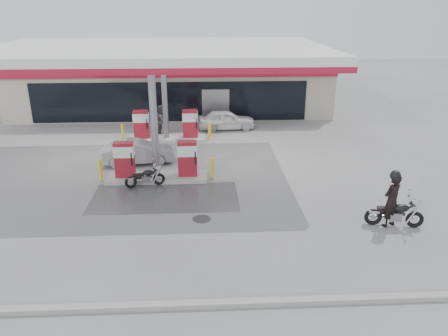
# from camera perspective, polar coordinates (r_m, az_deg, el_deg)

# --- Properties ---
(ground) EXTENTS (90.00, 90.00, 0.00)m
(ground) POSITION_cam_1_polar(r_m,az_deg,el_deg) (18.24, -9.27, -3.84)
(ground) COLOR gray
(ground) RESTS_ON ground
(wet_patch) EXTENTS (6.00, 3.00, 0.00)m
(wet_patch) POSITION_cam_1_polar(r_m,az_deg,el_deg) (18.18, -7.70, -3.82)
(wet_patch) COLOR #4C4C4F
(wet_patch) RESTS_ON ground
(drain_cover) EXTENTS (0.70, 0.70, 0.01)m
(drain_cover) POSITION_cam_1_polar(r_m,az_deg,el_deg) (16.32, -2.94, -6.66)
(drain_cover) COLOR #38383A
(drain_cover) RESTS_ON ground
(kerb) EXTENTS (28.00, 0.25, 0.15)m
(kerb) POSITION_cam_1_polar(r_m,az_deg,el_deg) (12.24, -12.70, -17.30)
(kerb) COLOR gray
(kerb) RESTS_ON ground
(store_building) EXTENTS (22.00, 8.22, 4.00)m
(store_building) POSITION_cam_1_polar(r_m,az_deg,el_deg) (32.95, -6.66, 11.06)
(store_building) COLOR #B5AE98
(store_building) RESTS_ON ground
(canopy) EXTENTS (16.00, 10.02, 5.51)m
(canopy) POSITION_cam_1_polar(r_m,az_deg,el_deg) (21.69, -8.74, 14.64)
(canopy) COLOR silver
(canopy) RESTS_ON ground
(pump_island_near) EXTENTS (5.14, 1.30, 1.78)m
(pump_island_near) POSITION_cam_1_polar(r_m,az_deg,el_deg) (19.81, -8.82, 0.45)
(pump_island_near) COLOR #9E9E99
(pump_island_near) RESTS_ON ground
(pump_island_far) EXTENTS (5.14, 1.30, 1.78)m
(pump_island_far) POSITION_cam_1_polar(r_m,az_deg,el_deg) (25.49, -7.57, 5.15)
(pump_island_far) COLOR #9E9E99
(pump_island_far) RESTS_ON ground
(main_motorcycle) EXTENTS (2.04, 0.85, 1.06)m
(main_motorcycle) POSITION_cam_1_polar(r_m,az_deg,el_deg) (16.76, 21.47, -5.65)
(main_motorcycle) COLOR black
(main_motorcycle) RESTS_ON ground
(biker_main) EXTENTS (0.87, 0.76, 2.00)m
(biker_main) POSITION_cam_1_polar(r_m,az_deg,el_deg) (16.49, 21.06, -3.98)
(biker_main) COLOR black
(biker_main) RESTS_ON ground
(parked_motorcycle) EXTENTS (1.73, 0.71, 0.90)m
(parked_motorcycle) POSITION_cam_1_polar(r_m,az_deg,el_deg) (19.24, -10.22, -1.26)
(parked_motorcycle) COLOR black
(parked_motorcycle) RESTS_ON ground
(sedan_white) EXTENTS (3.69, 1.76, 1.22)m
(sedan_white) POSITION_cam_1_polar(r_m,az_deg,el_deg) (27.60, 0.31, 6.33)
(sedan_white) COLOR white
(sedan_white) RESTS_ON ground
(attendant) EXTENTS (0.87, 1.02, 1.84)m
(attendant) POSITION_cam_1_polar(r_m,az_deg,el_deg) (26.43, -8.12, 6.16)
(attendant) COLOR #4C4C50
(attendant) RESTS_ON ground
(hatchback_silver) EXTENTS (3.69, 1.72, 1.17)m
(hatchback_silver) POSITION_cam_1_polar(r_m,az_deg,el_deg) (22.05, -11.20, 2.08)
(hatchback_silver) COLOR #9C9FA3
(hatchback_silver) RESTS_ON ground
(parked_car_left) EXTENTS (3.96, 2.67, 1.06)m
(parked_car_left) POSITION_cam_1_polar(r_m,az_deg,el_deg) (31.96, -14.91, 7.50)
(parked_car_left) COLOR #929499
(parked_car_left) RESTS_ON ground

